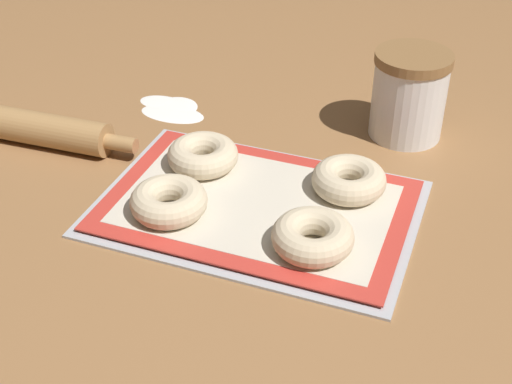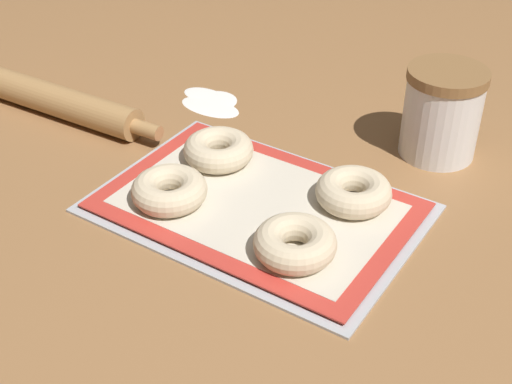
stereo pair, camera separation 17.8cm
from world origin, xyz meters
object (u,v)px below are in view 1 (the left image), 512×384
Objects in this scene: bagel_back_right at (349,180)px; flour_canister at (409,95)px; bagel_front_left at (169,201)px; baking_tray at (256,207)px; bagel_back_left at (203,155)px; rolling_pin at (4,122)px; bagel_front_right at (313,237)px.

bagel_back_right is 0.75× the size of flour_canister.
bagel_back_right is (0.22, 0.14, 0.00)m from bagel_front_left.
flour_canister is (0.04, 0.21, 0.04)m from bagel_back_right.
bagel_front_left is 1.00× the size of bagel_back_right.
bagel_back_left is at bearing 150.31° from baking_tray.
baking_tray is 0.46m from rolling_pin.
bagel_back_right is (0.11, 0.07, 0.03)m from baking_tray.
bagel_back_left is (-0.21, 0.13, 0.00)m from bagel_front_right.
rolling_pin is at bearing 168.79° from bagel_front_right.
rolling_pin is at bearing 163.21° from bagel_front_left.
rolling_pin is (-0.35, -0.02, -0.00)m from bagel_back_left.
bagel_front_right is 0.23× the size of rolling_pin.
bagel_back_right is at bearing 32.27° from bagel_front_left.
flour_canister reaches higher than bagel_front_right.
bagel_front_right is at bearing -33.12° from baking_tray.
bagel_front_right is 0.36m from flour_canister.
rolling_pin reaches higher than baking_tray.
flour_canister is at bearing 40.05° from bagel_back_left.
bagel_front_left is 0.23× the size of rolling_pin.
bagel_front_left and bagel_back_right have the same top height.
flour_canister is (0.26, 0.22, 0.04)m from bagel_back_left.
bagel_front_left is at bearing -147.73° from bagel_back_right.
bagel_back_left is at bearing -139.95° from flour_canister.
bagel_back_left reaches higher than baking_tray.
bagel_front_right is (0.21, -0.00, 0.00)m from bagel_front_left.
bagel_front_right is at bearing -11.21° from rolling_pin.
bagel_back_left is at bearing 3.07° from rolling_pin.
bagel_front_left is 0.12m from bagel_back_left.
bagel_front_right is 0.14m from bagel_back_right.
baking_tray is 0.13m from bagel_front_right.
flour_canister is 0.66m from rolling_pin.
bagel_back_left is (-0.11, 0.06, 0.03)m from baking_tray.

